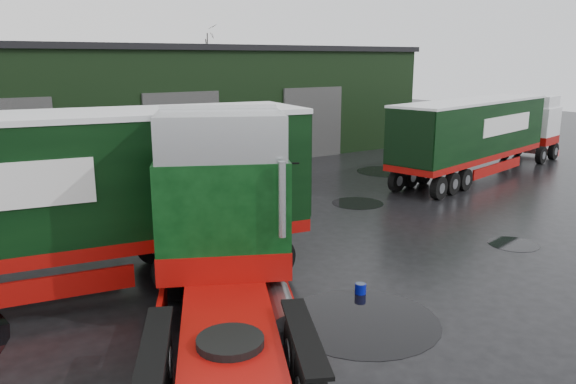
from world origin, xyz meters
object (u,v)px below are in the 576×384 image
(trailer_left, at_px, (11,210))
(wash_bucket, at_px, (360,289))
(tree_back_b, at_px, (194,82))
(warehouse, at_px, (140,102))
(lorry_right, at_px, (472,139))
(hero_tractor, at_px, (225,240))

(trailer_left, height_order, wash_bucket, trailer_left)
(wash_bucket, relative_size, tree_back_b, 0.04)
(warehouse, bearing_deg, tree_back_b, 51.34)
(wash_bucket, bearing_deg, trailer_left, 148.79)
(warehouse, xyz_separation_m, trailer_left, (-9.50, -18.18, -0.94))
(wash_bucket, height_order, tree_back_b, tree_back_b)
(trailer_left, bearing_deg, lorry_right, -72.04)
(hero_tractor, bearing_deg, wash_bucket, 34.37)
(trailer_left, xyz_separation_m, lorry_right, (20.21, 3.18, -0.33))
(lorry_right, relative_size, wash_bucket, 52.39)
(lorry_right, bearing_deg, wash_bucket, -73.05)
(lorry_right, bearing_deg, warehouse, -156.73)
(hero_tractor, relative_size, wash_bucket, 26.84)
(lorry_right, distance_m, wash_bucket, 15.27)
(hero_tractor, distance_m, tree_back_b, 36.08)
(trailer_left, height_order, lorry_right, trailer_left)
(warehouse, distance_m, hero_tractor, 23.92)
(warehouse, bearing_deg, wash_bucket, -96.46)
(wash_bucket, bearing_deg, tree_back_b, 71.99)
(lorry_right, bearing_deg, trailer_left, -93.31)
(warehouse, distance_m, trailer_left, 20.53)
(trailer_left, bearing_deg, hero_tractor, -139.09)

